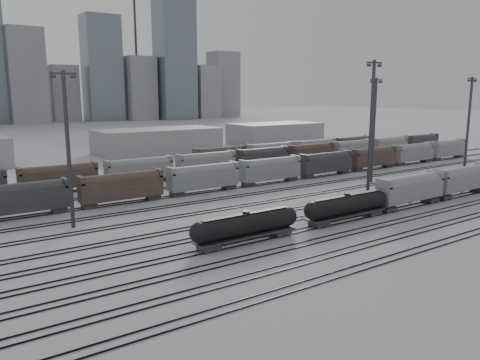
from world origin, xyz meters
TOP-DOWN VIEW (x-y plane):
  - ground at (0.00, 0.00)m, footprint 900.00×900.00m
  - tracks at (0.00, 17.50)m, footprint 220.00×71.50m
  - tank_car_a at (-20.42, 1.00)m, footprint 16.88×2.81m
  - tank_car_b at (-1.16, 1.00)m, footprint 17.11×2.85m
  - hopper_car_a at (14.73, 1.00)m, footprint 15.21×3.02m
  - hopper_car_b at (31.00, 1.00)m, footprint 15.34×3.05m
  - light_mast_b at (-37.54, 21.41)m, footprint 3.66×0.59m
  - light_mast_c at (18.80, 13.74)m, footprint 4.15×0.66m
  - light_mast_d at (27.56, 20.28)m, footprint 3.67×0.59m
  - light_mast_e at (56.17, 15.09)m, footprint 3.76×0.60m
  - bg_string_near at (8.00, 32.00)m, footprint 151.00×3.00m
  - bg_string_mid at (18.00, 48.00)m, footprint 151.00×3.00m
  - bg_string_far at (35.50, 56.00)m, footprint 66.00×3.00m
  - warehouse_mid at (10.00, 95.00)m, footprint 40.00×18.00m
  - warehouse_right at (60.00, 95.00)m, footprint 35.00×18.00m
  - skyline at (10.84, 280.00)m, footprint 316.00×22.40m
  - crane_right at (91.26, 305.00)m, footprint 42.00×1.80m

SIDE VIEW (x-z plane):
  - ground at x=0.00m, z-range 0.00..0.00m
  - tracks at x=0.00m, z-range 0.00..0.16m
  - tank_car_a at x=-20.42m, z-range 0.33..4.50m
  - tank_car_b at x=-1.16m, z-range 0.33..4.56m
  - bg_string_far at x=35.50m, z-range 0.00..5.60m
  - bg_string_near at x=8.00m, z-range 0.00..5.60m
  - bg_string_mid at x=18.00m, z-range 0.00..5.60m
  - hopper_car_a at x=14.73m, z-range 0.64..6.08m
  - hopper_car_b at x=31.00m, z-range 0.65..6.13m
  - warehouse_mid at x=10.00m, z-range 0.00..8.00m
  - warehouse_right at x=60.00m, z-range 0.00..8.00m
  - light_mast_b at x=-37.54m, z-range 0.70..23.58m
  - light_mast_d at x=27.56m, z-range 0.70..23.62m
  - light_mast_e at x=56.17m, z-range 0.72..24.19m
  - light_mast_c at x=18.80m, z-range 0.79..26.76m
  - skyline at x=10.84m, z-range -12.77..82.23m
  - crane_right at x=91.26m, z-range 7.39..107.39m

